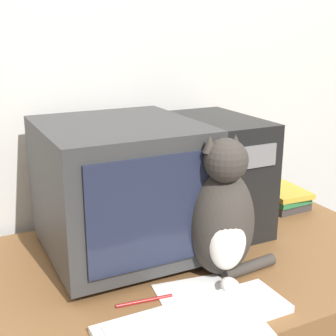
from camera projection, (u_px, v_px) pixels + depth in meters
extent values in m
cube|color=silver|center=(104.00, 64.00, 1.63)|extent=(7.00, 0.05, 2.50)
cube|color=#333333|center=(122.00, 248.00, 1.45)|extent=(0.31, 0.28, 0.02)
cube|color=#333333|center=(120.00, 186.00, 1.39)|extent=(0.44, 0.47, 0.38)
cube|color=#1E2338|center=(153.00, 213.00, 1.19)|extent=(0.36, 0.01, 0.30)
cube|color=black|center=(219.00, 173.00, 1.60)|extent=(0.22, 0.39, 0.38)
cube|color=slate|center=(255.00, 157.00, 1.40)|extent=(0.15, 0.01, 0.07)
cube|color=silver|center=(195.00, 319.00, 1.10)|extent=(0.47, 0.15, 0.02)
cube|color=silver|center=(195.00, 315.00, 1.10)|extent=(0.43, 0.11, 0.00)
ellipsoid|color=#38332D|center=(220.00, 222.00, 1.29)|extent=(0.24, 0.24, 0.31)
ellipsoid|color=white|center=(227.00, 241.00, 1.23)|extent=(0.11, 0.08, 0.17)
sphere|color=#38332D|center=(226.00, 160.00, 1.20)|extent=(0.15, 0.15, 0.12)
cone|color=#38332D|center=(210.00, 144.00, 1.19)|extent=(0.04, 0.04, 0.04)
cone|color=#38332D|center=(236.00, 143.00, 1.20)|extent=(0.04, 0.04, 0.04)
ellipsoid|color=white|center=(230.00, 286.00, 1.22)|extent=(0.07, 0.09, 0.04)
cylinder|color=#38332D|center=(249.00, 267.00, 1.33)|extent=(0.18, 0.05, 0.03)
cube|color=#383333|center=(280.00, 202.00, 1.82)|extent=(0.16, 0.19, 0.03)
cube|color=#28703D|center=(282.00, 197.00, 1.80)|extent=(0.15, 0.18, 0.02)
cube|color=gold|center=(283.00, 191.00, 1.80)|extent=(0.16, 0.21, 0.02)
cylinder|color=maroon|center=(144.00, 301.00, 1.18)|extent=(0.15, 0.03, 0.01)
cube|color=white|center=(209.00, 308.00, 1.16)|extent=(0.25, 0.32, 0.00)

